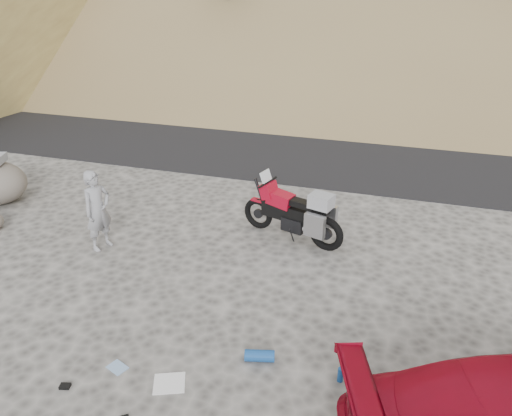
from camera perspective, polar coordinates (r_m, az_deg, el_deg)
The scene contains 10 objects.
ground at distance 9.01m, azimuth -8.74°, elevation -10.43°, with size 140.00×140.00×0.00m, color #484642.
road at distance 16.69m, azimuth 4.29°, elevation 7.44°, with size 120.00×7.00×0.05m, color black.
motorcycle at distance 10.47m, azimuth 4.64°, elevation -0.70°, with size 2.34×1.10×1.43m.
man at distance 10.94m, azimuth -17.03°, elevation -4.26°, with size 0.62×0.41×1.70m, color gray.
gear_white_cloth at distance 7.54m, azimuth -9.88°, elevation -19.13°, with size 0.44×0.39×0.01m, color white.
gear_blue_mat at distance 7.72m, azimuth 0.41°, elevation -16.53°, with size 0.18×0.18×0.44m, color navy.
gear_bottle at distance 7.50m, azimuth 9.62°, elevation -18.28°, with size 0.08×0.08×0.23m, color navy.
gear_funnel at distance 7.32m, azimuth 16.13°, elevation -20.86°, with size 0.13×0.13×0.16m, color red.
gear_glove_a at distance 7.85m, azimuth -20.99°, elevation -18.48°, with size 0.14×0.10×0.04m, color black.
gear_blue_cloth at distance 7.93m, azimuth -15.56°, elevation -17.15°, with size 0.29×0.21×0.01m, color #81A1C7.
Camera 1 is at (3.34, -6.46, 5.31)m, focal length 35.00 mm.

